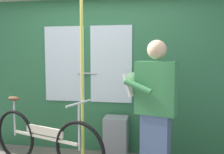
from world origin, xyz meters
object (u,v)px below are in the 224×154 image
at_px(passenger_reading_newspaper, 155,109).
at_px(trash_bin_by_wall, 116,137).
at_px(handrail_pole, 82,82).
at_px(bicycle_near_door, 44,140).

xyz_separation_m(passenger_reading_newspaper, trash_bin_by_wall, (-0.53, 0.58, -0.55)).
bearing_deg(handrail_pole, passenger_reading_newspaper, -3.96).
bearing_deg(bicycle_near_door, handrail_pole, 17.42).
bearing_deg(bicycle_near_door, trash_bin_by_wall, 50.32).
distance_m(passenger_reading_newspaper, trash_bin_by_wall, 0.96).
bearing_deg(passenger_reading_newspaper, bicycle_near_door, 13.70).
height_order(bicycle_near_door, trash_bin_by_wall, bicycle_near_door).
xyz_separation_m(bicycle_near_door, trash_bin_by_wall, (0.83, 0.51, -0.08)).
bearing_deg(trash_bin_by_wall, bicycle_near_door, -148.52).
xyz_separation_m(bicycle_near_door, handrail_pole, (0.51, -0.01, 0.74)).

